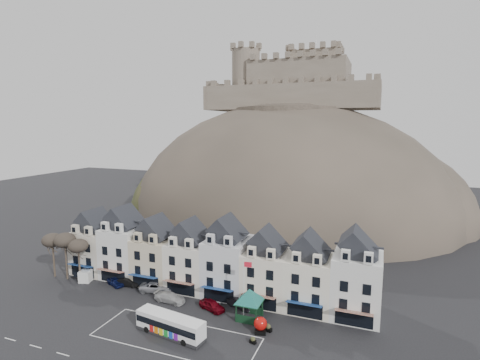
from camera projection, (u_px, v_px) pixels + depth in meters
name	position (u px, v px, depth m)	size (l,w,h in m)	color
ground	(158.00, 339.00, 49.04)	(300.00, 300.00, 0.00)	black
coach_bay_markings	(176.00, 337.00, 49.49)	(22.00, 7.50, 0.01)	silver
townhouse_terrace	(210.00, 259.00, 62.94)	(54.40, 9.35, 11.80)	beige
castle_hill	(290.00, 217.00, 112.28)	(100.00, 76.00, 68.00)	#3D372F
castle	(295.00, 83.00, 112.97)	(50.20, 22.20, 22.00)	#6C5F52
tree_left_far	(52.00, 241.00, 67.92)	(3.61, 3.61, 8.24)	#362B22
tree_left_mid	(65.00, 241.00, 66.81)	(3.78, 3.78, 8.64)	#362B22
tree_left_near	(78.00, 246.00, 65.86)	(3.43, 3.43, 7.84)	#362B22
bus	(170.00, 324.00, 49.65)	(10.30, 3.78, 2.84)	#262628
bus_shelter	(250.00, 296.00, 53.53)	(7.20, 7.20, 4.57)	#10311B
red_buoy	(260.00, 325.00, 50.29)	(1.85, 1.85, 2.21)	black
flagpole	(244.00, 284.00, 53.98)	(1.25, 0.23, 8.66)	silver
white_van	(89.00, 273.00, 67.89)	(3.16, 4.76, 2.00)	white
planter_west	(253.00, 340.00, 47.98)	(0.98, 0.66, 0.89)	black
planter_east	(268.00, 328.00, 50.75)	(1.17, 0.79, 1.07)	black
car_navy	(115.00, 282.00, 65.07)	(1.57, 3.90, 1.33)	#0D1442
car_black	(128.00, 282.00, 64.90)	(1.53, 4.40, 1.45)	black
car_silver	(157.00, 287.00, 62.83)	(2.62, 5.60, 1.58)	#96989D
car_white	(170.00, 297.00, 59.08)	(2.10, 5.16, 1.50)	#B9B9B9
car_maroon	(212.00, 305.00, 56.50)	(1.79, 4.45, 1.52)	#5F050F
car_charcoal	(240.00, 303.00, 57.14)	(1.54, 4.42, 1.45)	black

